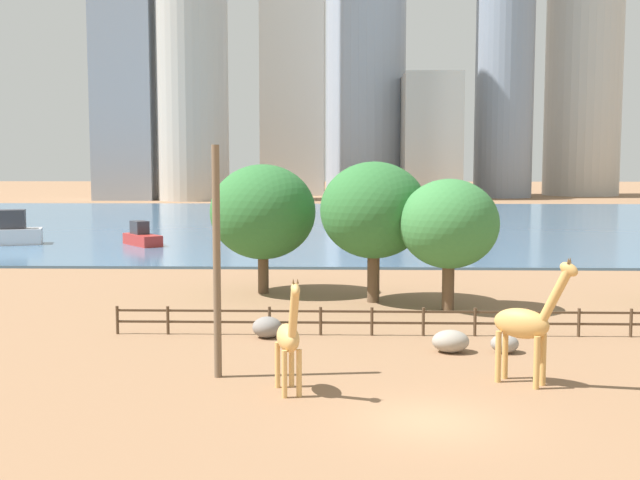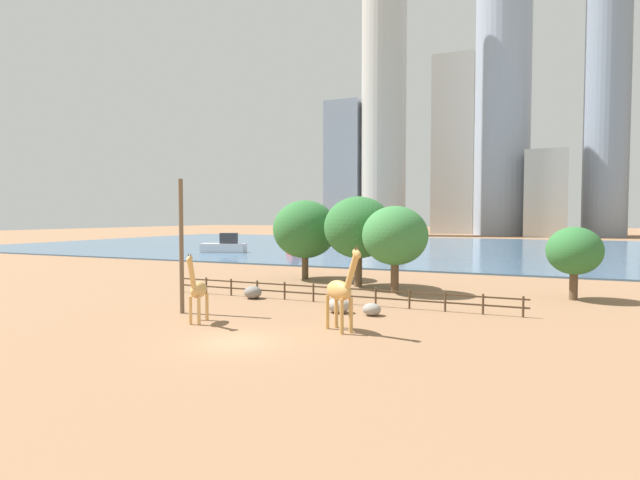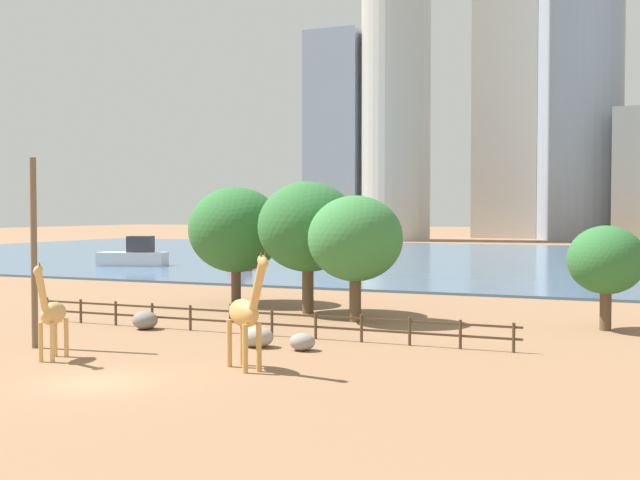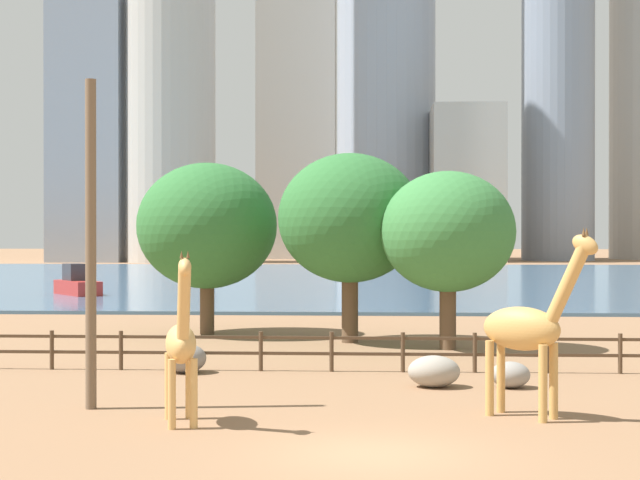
% 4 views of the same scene
% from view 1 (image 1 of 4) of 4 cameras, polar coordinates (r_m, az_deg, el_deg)
% --- Properties ---
extents(ground_plane, '(400.00, 400.00, 0.00)m').
position_cam_1_polar(ground_plane, '(104.22, 3.08, 1.31)').
color(ground_plane, '#8C6647').
extents(harbor_water, '(180.00, 86.00, 0.20)m').
position_cam_1_polar(harbor_water, '(101.22, 3.13, 1.23)').
color(harbor_water, '#476B8C').
rests_on(harbor_water, ground).
extents(giraffe_tall, '(1.16, 2.54, 4.13)m').
position_cam_1_polar(giraffe_tall, '(27.44, -2.24, -6.98)').
color(giraffe_tall, tan).
rests_on(giraffe_tall, ground).
extents(giraffe_companion, '(2.83, 2.28, 4.67)m').
position_cam_1_polar(giraffe_companion, '(29.33, 14.45, -5.78)').
color(giraffe_companion, tan).
rests_on(giraffe_companion, ground).
extents(utility_pole, '(0.28, 0.28, 8.50)m').
position_cam_1_polar(utility_pole, '(29.29, -7.35, -1.59)').
color(utility_pole, brown).
rests_on(utility_pole, ground).
extents(boulder_near_fence, '(1.54, 1.24, 0.93)m').
position_cam_1_polar(boulder_near_fence, '(33.91, 9.27, -7.12)').
color(boulder_near_fence, gray).
rests_on(boulder_near_fence, ground).
extents(boulder_by_pole, '(1.16, 1.03, 0.77)m').
position_cam_1_polar(boulder_by_pole, '(34.28, 12.99, -7.19)').
color(boulder_by_pole, gray).
rests_on(boulder_by_pole, ground).
extents(boulder_small, '(1.34, 1.26, 0.95)m').
position_cam_1_polar(boulder_small, '(36.25, -3.78, -6.21)').
color(boulder_small, gray).
rests_on(boulder_small, ground).
extents(enclosure_fence, '(26.12, 0.14, 1.30)m').
position_cam_1_polar(enclosure_fence, '(36.68, 5.70, -5.62)').
color(enclosure_fence, '#4C3826').
rests_on(enclosure_fence, ground).
extents(tree_center_broad, '(6.28, 6.28, 7.71)m').
position_cam_1_polar(tree_center_broad, '(47.75, -4.08, 1.99)').
color(tree_center_broad, brown).
rests_on(tree_center_broad, ground).
extents(tree_right_tall, '(5.26, 5.26, 6.98)m').
position_cam_1_polar(tree_right_tall, '(42.78, 9.16, 1.12)').
color(tree_right_tall, brown).
rests_on(tree_right_tall, ground).
extents(tree_left_small, '(5.99, 5.99, 7.88)m').
position_cam_1_polar(tree_left_small, '(44.67, 3.85, 2.11)').
color(tree_left_small, brown).
rests_on(tree_left_small, ground).
extents(boat_sailboat, '(4.46, 5.06, 2.20)m').
position_cam_1_polar(boat_sailboat, '(75.18, -12.55, 0.21)').
color(boat_sailboat, '#B22D28').
rests_on(boat_sailboat, harbor_water).
extents(boat_tug, '(7.73, 4.59, 3.21)m').
position_cam_1_polar(boat_tug, '(79.39, -21.65, 0.48)').
color(boat_tug, silver).
rests_on(boat_tug, harbor_water).
extents(skyline_tower_needle, '(11.60, 14.10, 25.54)m').
position_cam_1_polar(skyline_tower_needle, '(168.03, 7.88, 7.28)').
color(skyline_tower_needle, '#B7B2A8').
rests_on(skyline_tower_needle, ground).
extents(skyline_tower_glass, '(12.03, 9.40, 44.46)m').
position_cam_1_polar(skyline_tower_glass, '(167.99, -13.68, 10.40)').
color(skyline_tower_glass, '#939EAD').
rests_on(skyline_tower_glass, ground).
extents(skyline_block_right, '(14.46, 8.34, 62.49)m').
position_cam_1_polar(skyline_block_right, '(186.73, -1.96, 12.85)').
color(skyline_block_right, '#B7B2A8').
rests_on(skyline_block_right, ground).
extents(skyline_block_wide, '(16.88, 16.88, 82.10)m').
position_cam_1_polar(skyline_block_wide, '(195.61, 18.36, 15.14)').
color(skyline_block_wide, '#B7B2A8').
rests_on(skyline_block_wide, ground).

